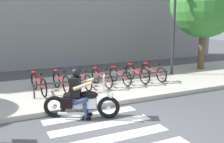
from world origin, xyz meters
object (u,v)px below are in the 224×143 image
object	(u,v)px
bicycle_1	(61,81)
bicycle_6	(153,72)
motorcycle	(82,102)
tree_near_rack	(205,3)
bicycle_4	(120,76)
bicycle_0	(39,84)
bicycle_2	(82,80)
bike_rack	(107,78)
bicycle_5	(137,73)
rider	(79,89)
street_lamp	(174,23)
bicycle_3	(102,77)

from	to	relation	value
bicycle_1	bicycle_6	xyz separation A→B (m)	(4.00, 0.00, -0.01)
motorcycle	tree_near_rack	bearing A→B (deg)	24.46
bicycle_1	bicycle_4	size ratio (longest dim) A/B	1.03
bicycle_0	bicycle_4	size ratio (longest dim) A/B	1.12
bicycle_2	bicycle_4	xyz separation A→B (m)	(1.60, 0.00, -0.00)
bicycle_0	bike_rack	world-z (taller)	bicycle_0
bicycle_1	bicycle_5	xyz separation A→B (m)	(3.20, 0.00, -0.00)
rider	bicycle_6	world-z (taller)	rider
bicycle_6	bicycle_1	bearing A→B (deg)	-179.99
motorcycle	street_lamp	bearing A→B (deg)	29.28
bicycle_3	street_lamp	world-z (taller)	street_lamp
bicycle_2	bicycle_5	bearing A→B (deg)	-0.02
bicycle_1	bicycle_2	xyz separation A→B (m)	(0.80, 0.00, -0.02)
motorcycle	bike_rack	xyz separation A→B (m)	(1.66, 1.92, 0.12)
rider	street_lamp	bearing A→B (deg)	28.68
rider	bicycle_3	size ratio (longest dim) A/B	0.90
tree_near_rack	bicycle_3	bearing A→B (deg)	-170.25
rider	tree_near_rack	bearing A→B (deg)	24.03
bicycle_5	rider	bearing A→B (deg)	-143.80
bicycle_1	bicycle_4	xyz separation A→B (m)	(2.40, 0.00, -0.03)
motorcycle	bicycle_3	bearing A→B (deg)	56.17
bicycle_5	tree_near_rack	size ratio (longest dim) A/B	0.31
bicycle_0	bicycle_2	size ratio (longest dim) A/B	1.11
motorcycle	bicycle_2	xyz separation A→B (m)	(0.86, 2.47, 0.03)
rider	bike_rack	distance (m)	2.56
bicycle_3	motorcycle	bearing A→B (deg)	-123.83
bicycle_4	bicycle_6	bearing A→B (deg)	-0.01
bicycle_4	bicycle_6	size ratio (longest dim) A/B	0.95
bicycle_5	bicycle_6	size ratio (longest dim) A/B	0.99
bicycle_6	bicycle_5	bearing A→B (deg)	-179.95
bicycle_0	motorcycle	bearing A→B (deg)	-73.31
rider	bicycle_3	distance (m)	3.00
bicycle_5	bike_rack	distance (m)	1.69
motorcycle	bicycle_2	world-z (taller)	motorcycle
bicycle_4	bicycle_6	xyz separation A→B (m)	(1.60, -0.00, 0.01)
bicycle_1	rider	bearing A→B (deg)	-92.96
bicycle_3	bicycle_4	bearing A→B (deg)	0.02
bicycle_3	bicycle_6	bearing A→B (deg)	-0.00
bicycle_2	bicycle_4	world-z (taller)	bicycle_2
bicycle_5	bicycle_6	bearing A→B (deg)	0.05
street_lamp	tree_near_rack	xyz separation A→B (m)	(2.17, 0.40, 0.93)
motorcycle	tree_near_rack	size ratio (longest dim) A/B	0.38
bicycle_4	bicycle_5	xyz separation A→B (m)	(0.80, -0.00, 0.03)
rider	bike_rack	bearing A→B (deg)	47.44
rider	bike_rack	size ratio (longest dim) A/B	0.27
bicycle_2	bicycle_5	world-z (taller)	bicycle_5
motorcycle	tree_near_rack	xyz separation A→B (m)	(7.72, 3.51, 3.02)
motorcycle	tree_near_rack	distance (m)	9.01
bicycle_4	street_lamp	distance (m)	3.77
rider	bicycle_4	xyz separation A→B (m)	(2.52, 2.43, -0.34)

